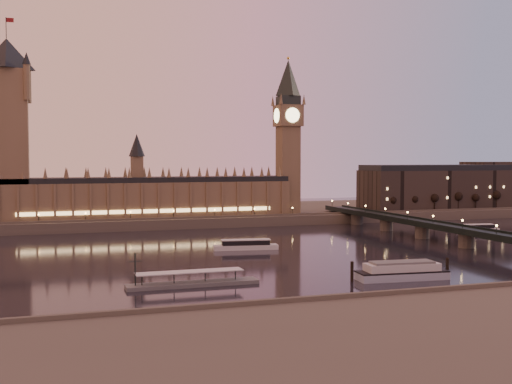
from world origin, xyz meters
TOP-DOWN VIEW (x-y plane):
  - ground at (0.00, 0.00)m, footprint 700.00×700.00m
  - far_embankment at (30.00, 165.00)m, footprint 560.00×130.00m
  - palace_of_westminster at (-40.12, 120.99)m, footprint 180.00×26.62m
  - victoria_tower at (-120.00, 121.00)m, footprint 31.68×31.68m
  - big_ben at (53.99, 120.99)m, footprint 17.68×17.68m
  - westminster_bridge at (91.61, 0.00)m, footprint 13.20×260.00m
  - city_block at (194.94, 130.93)m, footprint 155.00×45.00m
  - bare_tree_0 at (128.21, 109.00)m, footprint 5.43×5.43m
  - bare_tree_1 at (144.67, 109.00)m, footprint 5.43×5.43m
  - bare_tree_2 at (161.13, 109.00)m, footprint 5.43×5.43m
  - bare_tree_3 at (177.59, 109.00)m, footprint 5.43×5.43m
  - bare_tree_4 at (194.06, 109.00)m, footprint 5.43×5.43m
  - bare_tree_5 at (210.52, 109.00)m, footprint 5.43×5.43m
  - cruise_boat_a at (-10.69, 8.10)m, footprint 30.88×11.09m
  - cruise_boat_b at (140.65, 35.78)m, footprint 24.50×9.68m
  - moored_barge at (19.96, -80.22)m, footprint 37.83×12.07m
  - pontoon_pier at (-53.35, -67.98)m, footprint 44.97×7.50m

SIDE VIEW (x-z plane):
  - ground at x=0.00m, z-range 0.00..0.00m
  - pontoon_pier at x=-53.35m, z-range -4.70..7.29m
  - cruise_boat_b at x=140.65m, z-range -0.26..4.14m
  - cruise_boat_a at x=-10.69m, z-range -0.29..4.55m
  - moored_barge at x=19.96m, z-range -0.54..6.42m
  - far_embankment at x=30.00m, z-range 0.00..6.00m
  - westminster_bridge at x=91.61m, z-range -2.13..13.17m
  - bare_tree_0 at x=128.21m, z-range 8.70..19.75m
  - bare_tree_1 at x=144.67m, z-range 8.70..19.75m
  - bare_tree_2 at x=161.13m, z-range 8.70..19.75m
  - bare_tree_3 at x=177.59m, z-range 8.70..19.75m
  - bare_tree_4 at x=194.06m, z-range 8.70..19.75m
  - bare_tree_5 at x=210.52m, z-range 8.70..19.75m
  - palace_of_westminster at x=-40.12m, z-range -4.29..47.71m
  - city_block at x=194.94m, z-range 5.24..39.24m
  - big_ben at x=53.99m, z-range 11.95..115.95m
  - victoria_tower at x=-120.00m, z-range 6.79..124.79m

